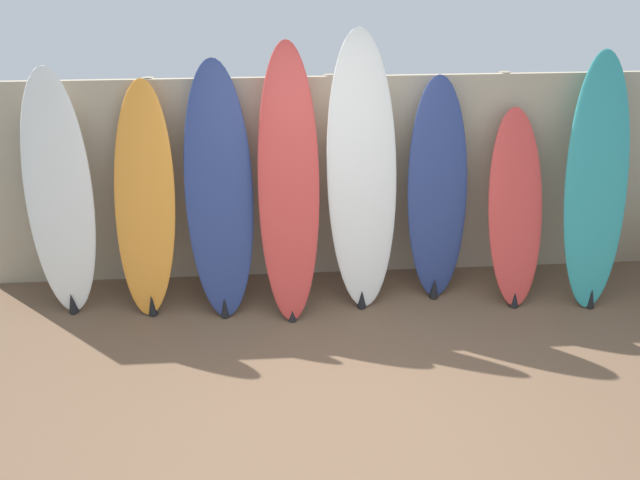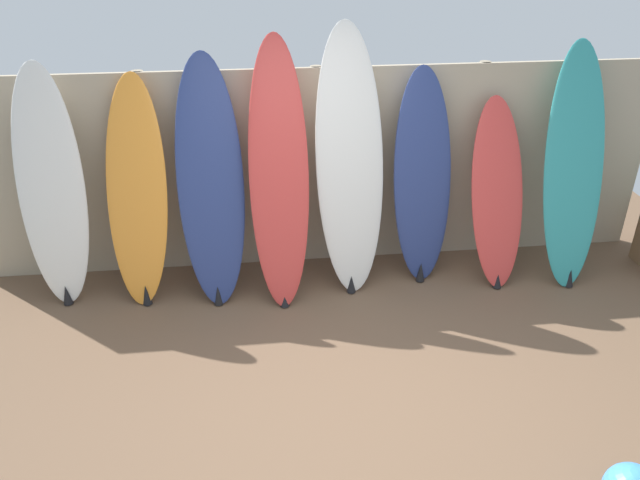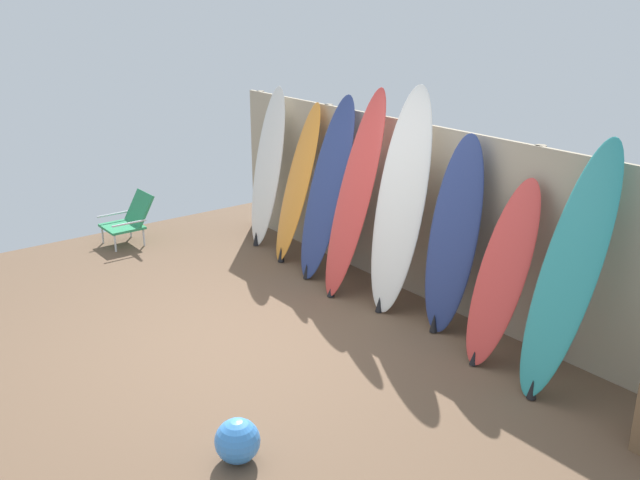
# 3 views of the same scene
# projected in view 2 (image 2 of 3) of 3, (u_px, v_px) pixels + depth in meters

# --- Properties ---
(ground) EXTENTS (7.68, 7.68, 0.00)m
(ground) POSITION_uv_depth(u_px,v_px,m) (349.00, 407.00, 4.20)
(ground) COLOR brown
(fence_back) EXTENTS (6.08, 0.11, 1.80)m
(fence_back) POSITION_uv_depth(u_px,v_px,m) (317.00, 170.00, 5.52)
(fence_back) COLOR tan
(fence_back) RESTS_ON ground
(surfboard_white_0) EXTENTS (0.53, 0.48, 1.96)m
(surfboard_white_0) POSITION_uv_depth(u_px,v_px,m) (51.00, 190.00, 4.97)
(surfboard_white_0) COLOR white
(surfboard_white_0) RESTS_ON ground
(surfboard_orange_1) EXTENTS (0.57, 0.66, 1.84)m
(surfboard_orange_1) POSITION_uv_depth(u_px,v_px,m) (137.00, 195.00, 5.04)
(surfboard_orange_1) COLOR orange
(surfboard_orange_1) RESTS_ON ground
(surfboard_navy_2) EXTENTS (0.56, 0.69, 1.99)m
(surfboard_navy_2) POSITION_uv_depth(u_px,v_px,m) (211.00, 184.00, 5.03)
(surfboard_navy_2) COLOR navy
(surfboard_navy_2) RESTS_ON ground
(surfboard_red_3) EXTENTS (0.49, 0.73, 2.13)m
(surfboard_red_3) POSITION_uv_depth(u_px,v_px,m) (279.00, 176.00, 4.99)
(surfboard_red_3) COLOR #D13D38
(surfboard_red_3) RESTS_ON ground
(surfboard_white_4) EXTENTS (0.63, 0.62, 2.21)m
(surfboard_white_4) POSITION_uv_depth(u_px,v_px,m) (350.00, 165.00, 5.10)
(surfboard_white_4) COLOR white
(surfboard_white_4) RESTS_ON ground
(surfboard_navy_5) EXTENTS (0.56, 0.50, 1.84)m
(surfboard_navy_5) POSITION_uv_depth(u_px,v_px,m) (422.00, 179.00, 5.30)
(surfboard_navy_5) COLOR navy
(surfboard_navy_5) RESTS_ON ground
(surfboard_red_6) EXTENTS (0.48, 0.67, 1.57)m
(surfboard_red_6) POSITION_uv_depth(u_px,v_px,m) (497.00, 195.00, 5.35)
(surfboard_red_6) COLOR #D13D38
(surfboard_red_6) RESTS_ON ground
(surfboard_teal_7) EXTENTS (0.58, 0.79, 2.02)m
(surfboard_teal_7) POSITION_uv_depth(u_px,v_px,m) (574.00, 168.00, 5.29)
(surfboard_teal_7) COLOR teal
(surfboard_teal_7) RESTS_ON ground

